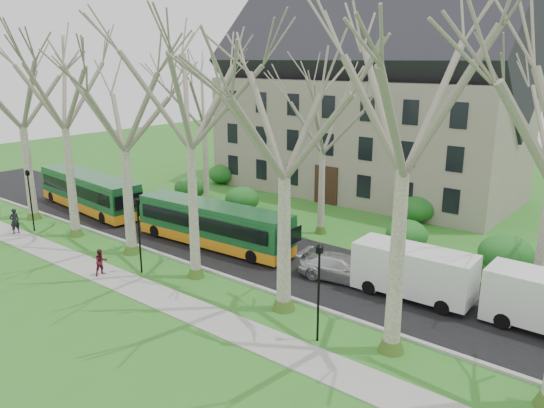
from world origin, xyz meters
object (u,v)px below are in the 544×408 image
at_px(sedan, 342,268).
at_px(pedestrian_b, 101,262).
at_px(van_a, 413,273).
at_px(bus_follow, 213,224).
at_px(bus_lead, 89,192).
at_px(pedestrian_a, 15,221).

relative_size(sedan, pedestrian_b, 3.19).
distance_m(van_a, pedestrian_b, 16.84).
bearing_deg(sedan, bus_follow, 81.45).
xyz_separation_m(bus_lead, pedestrian_b, (12.19, -7.18, -0.73)).
height_order(bus_follow, pedestrian_b, bus_follow).
relative_size(van_a, pedestrian_b, 3.95).
xyz_separation_m(sedan, pedestrian_a, (-21.79, -7.24, 0.19)).
distance_m(bus_follow, pedestrian_b, 7.55).
bearing_deg(bus_lead, pedestrian_b, -24.85).
bearing_deg(pedestrian_a, pedestrian_b, 90.91).
bearing_deg(pedestrian_a, van_a, 110.25).
bearing_deg(pedestrian_b, pedestrian_a, 96.94).
height_order(bus_follow, pedestrian_a, bus_follow).
height_order(bus_lead, van_a, bus_lead).
xyz_separation_m(bus_lead, van_a, (26.91, 0.98, -0.19)).
bearing_deg(bus_lead, van_a, 7.72).
distance_m(bus_lead, van_a, 26.93).
xyz_separation_m(bus_lead, sedan, (23.01, 0.61, -0.79)).
xyz_separation_m(bus_follow, pedestrian_a, (-12.39, -6.85, -0.53)).
bearing_deg(van_a, sedan, -176.45).
height_order(bus_lead, pedestrian_a, bus_lead).
height_order(bus_lead, sedan, bus_lead).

